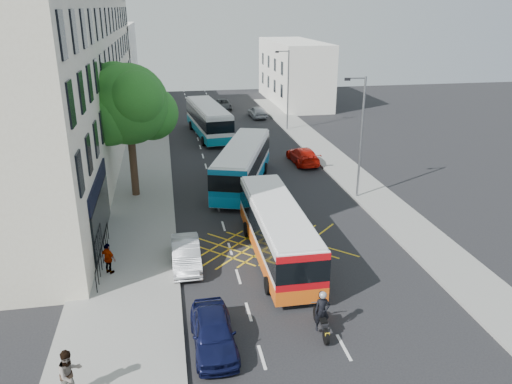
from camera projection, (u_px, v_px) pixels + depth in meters
name	position (u px, v px, depth m)	size (l,w,h in m)	color
ground	(320.00, 304.00, 21.86)	(120.00, 120.00, 0.00)	black
pavement_left	(136.00, 195.00, 34.22)	(5.00, 70.00, 0.15)	gray
pavement_right	(357.00, 181.00, 36.92)	(3.00, 70.00, 0.15)	gray
terrace_main	(64.00, 80.00, 39.70)	(8.30, 45.00, 13.50)	beige
terrace_far	(104.00, 62.00, 68.43)	(8.00, 20.00, 10.00)	silver
building_right	(294.00, 72.00, 66.54)	(6.00, 18.00, 8.00)	silver
street_tree	(128.00, 105.00, 32.01)	(6.30, 5.70, 8.80)	#382619
lamp_near	(360.00, 132.00, 32.34)	(1.45, 0.15, 8.00)	slate
lamp_far	(287.00, 86.00, 50.77)	(1.45, 0.15, 8.00)	slate
railings	(102.00, 253.00, 24.85)	(0.08, 5.60, 1.14)	black
bus_near	(277.00, 231.00, 25.45)	(2.58, 10.13, 2.85)	silver
bus_mid	(243.00, 165.00, 35.74)	(5.86, 10.99, 3.03)	silver
bus_far	(208.00, 120.00, 49.67)	(3.77, 11.35, 3.13)	silver
motorbike	(322.00, 313.00, 19.67)	(0.64, 2.13, 1.89)	black
parked_car_blue	(213.00, 332.00, 18.90)	(1.60, 3.99, 1.36)	#0D1135
parked_car_silver	(186.00, 254.00, 24.89)	(1.38, 3.96, 1.30)	#B3B6BB
red_hatchback	(303.00, 155.00, 41.23)	(1.86, 4.58, 1.33)	red
distant_car_grey	(223.00, 104.00, 62.82)	(2.06, 4.46, 1.24)	#383B3E
distant_car_silver	(257.00, 112.00, 58.15)	(1.63, 4.05, 1.38)	#ADAEB5
pedestrian_near	(70.00, 374.00, 16.19)	(0.88, 0.68, 1.80)	gray
pedestrian_far	(108.00, 259.00, 23.85)	(0.91, 0.38, 1.56)	gray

